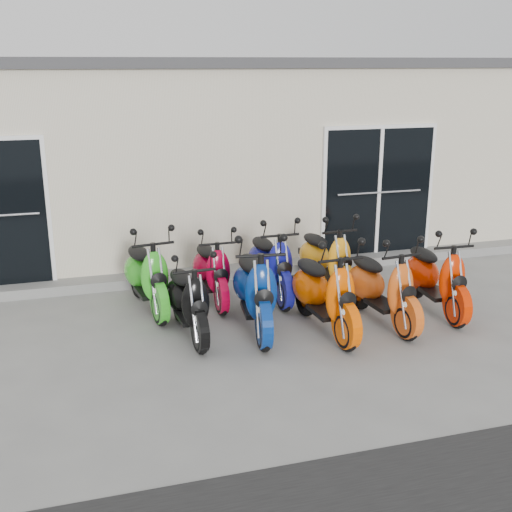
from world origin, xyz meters
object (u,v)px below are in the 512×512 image
at_px(scooter_front_red, 436,267).
at_px(scooter_front_blue, 255,278).
at_px(scooter_front_orange_a, 324,282).
at_px(scooter_front_black, 188,291).
at_px(scooter_front_orange_b, 382,277).
at_px(scooter_back_blue, 271,255).
at_px(scooter_back_green, 146,265).
at_px(scooter_back_yellow, 326,251).
at_px(scooter_back_red, 211,262).

bearing_deg(scooter_front_red, scooter_front_blue, -179.02).
xyz_separation_m(scooter_front_blue, scooter_front_orange_a, (0.82, -0.29, -0.03)).
distance_m(scooter_front_black, scooter_front_red, 3.38).
height_order(scooter_front_black, scooter_front_orange_b, scooter_front_orange_b).
relative_size(scooter_front_orange_b, scooter_back_blue, 1.00).
distance_m(scooter_front_blue, scooter_front_orange_a, 0.87).
distance_m(scooter_front_orange_b, scooter_front_red, 0.91).
distance_m(scooter_front_blue, scooter_front_red, 2.53).
xyz_separation_m(scooter_front_orange_b, scooter_back_green, (-2.87, 1.32, 0.01)).
bearing_deg(scooter_back_green, scooter_back_yellow, -7.47).
bearing_deg(scooter_front_black, scooter_back_yellow, 21.21).
bearing_deg(scooter_front_black, scooter_back_red, 60.03).
xyz_separation_m(scooter_back_blue, scooter_back_yellow, (0.86, 0.01, -0.01)).
bearing_deg(scooter_front_orange_b, scooter_front_black, 167.65).
height_order(scooter_front_blue, scooter_back_green, scooter_front_blue).
relative_size(scooter_front_orange_b, scooter_back_red, 1.07).
relative_size(scooter_front_black, scooter_front_blue, 0.86).
distance_m(scooter_front_black, scooter_front_orange_a, 1.70).
xyz_separation_m(scooter_front_blue, scooter_back_blue, (0.55, 1.08, -0.06)).
distance_m(scooter_front_red, scooter_back_green, 3.93).
bearing_deg(scooter_back_green, scooter_front_blue, -48.96).
xyz_separation_m(scooter_front_red, scooter_back_red, (-2.84, 1.23, -0.04)).
relative_size(scooter_back_green, scooter_back_yellow, 1.03).
xyz_separation_m(scooter_front_orange_a, scooter_front_red, (1.71, 0.21, -0.03)).
xyz_separation_m(scooter_back_green, scooter_back_blue, (1.78, 0.01, -0.01)).
distance_m(scooter_front_blue, scooter_back_yellow, 1.79).
height_order(scooter_front_red, scooter_back_blue, scooter_back_blue).
height_order(scooter_front_black, scooter_back_yellow, scooter_back_yellow).
xyz_separation_m(scooter_front_orange_b, scooter_back_blue, (-1.09, 1.34, 0.00)).
relative_size(scooter_front_orange_a, scooter_back_green, 1.03).
height_order(scooter_front_orange_a, scooter_front_red, scooter_front_orange_a).
bearing_deg(scooter_front_red, scooter_front_orange_b, -166.20).
height_order(scooter_front_blue, scooter_front_orange_b, scooter_front_blue).
relative_size(scooter_front_orange_a, scooter_back_yellow, 1.06).
height_order(scooter_front_orange_a, scooter_back_green, scooter_front_orange_a).
height_order(scooter_front_orange_b, scooter_front_red, scooter_front_red).
height_order(scooter_front_red, scooter_back_yellow, scooter_front_red).
bearing_deg(scooter_front_red, scooter_back_green, 165.90).
bearing_deg(scooter_front_orange_a, scooter_front_blue, 156.57).
distance_m(scooter_front_orange_a, scooter_back_yellow, 1.51).
bearing_deg(scooter_front_orange_a, scooter_front_red, 3.26).
height_order(scooter_front_black, scooter_back_red, scooter_front_black).
relative_size(scooter_front_blue, scooter_back_green, 1.07).
bearing_deg(scooter_back_red, scooter_front_orange_b, -36.47).
xyz_separation_m(scooter_back_green, scooter_back_yellow, (2.64, 0.02, -0.02)).
bearing_deg(scooter_back_blue, scooter_front_blue, -117.72).
height_order(scooter_front_orange_a, scooter_back_yellow, scooter_front_orange_a).
bearing_deg(scooter_back_red, scooter_front_black, -117.26).
relative_size(scooter_front_black, scooter_back_yellow, 0.95).
relative_size(scooter_front_black, scooter_front_red, 0.94).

